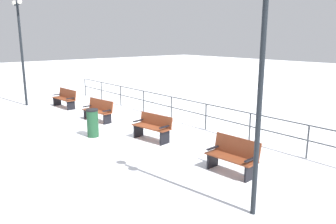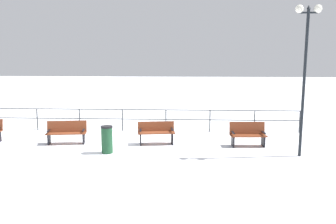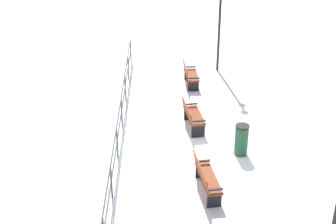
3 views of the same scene
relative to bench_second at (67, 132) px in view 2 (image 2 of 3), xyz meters
name	(u,v)px [view 2 (image 2 of 3)]	position (x,y,z in m)	size (l,w,h in m)	color
ground_plane	(111,145)	(0.08, 1.81, -0.47)	(80.00, 80.00, 0.00)	white
bench_second	(67,132)	(0.00, 0.00, 0.00)	(0.71, 1.61, 0.90)	brown
bench_third	(156,132)	(-0.13, 3.59, -0.01)	(0.75, 1.52, 0.88)	brown
bench_fourth	(248,134)	(-0.01, 7.19, -0.01)	(0.63, 1.41, 0.92)	brown
lamppost_middle	(306,50)	(1.29, 8.79, 3.23)	(0.27, 0.87, 5.17)	black
waterfront_railing	(122,116)	(-2.49, 1.81, 0.22)	(0.05, 16.31, 1.02)	#383D42
trash_bin	(107,139)	(1.26, 1.92, 0.03)	(0.42, 0.42, 1.00)	#1E4C2D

